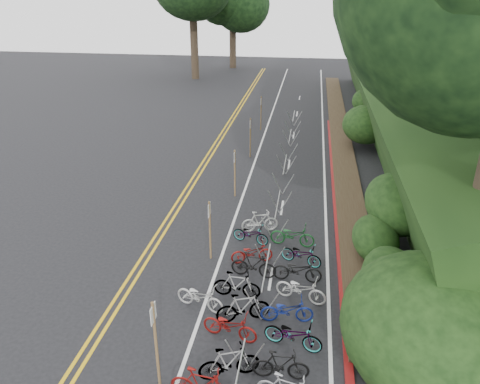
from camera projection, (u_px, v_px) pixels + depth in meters
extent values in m
plane|color=black|center=(158.00, 344.00, 14.24)|extent=(120.00, 120.00, 0.00)
cube|color=gold|center=(178.00, 201.00, 23.55)|extent=(0.12, 80.00, 0.01)
cube|color=gold|center=(184.00, 201.00, 23.51)|extent=(0.12, 80.00, 0.01)
cube|color=silver|center=(240.00, 205.00, 23.12)|extent=(0.12, 80.00, 0.01)
cube|color=silver|center=(326.00, 211.00, 22.54)|extent=(0.12, 80.00, 0.01)
cube|color=silver|center=(271.00, 278.00, 17.42)|extent=(0.10, 1.60, 0.01)
cube|color=silver|center=(282.00, 208.00, 22.83)|extent=(0.10, 1.60, 0.01)
cube|color=silver|center=(289.00, 164.00, 28.24)|extent=(0.10, 1.60, 0.01)
cube|color=silver|center=(294.00, 135.00, 33.65)|extent=(0.10, 1.60, 0.01)
cube|color=silver|center=(297.00, 114.00, 39.06)|extent=(0.10, 1.60, 0.01)
cube|color=silver|center=(300.00, 98.00, 44.47)|extent=(0.10, 1.60, 0.01)
cube|color=maroon|center=(335.00, 193.00, 24.26)|extent=(0.25, 28.00, 0.10)
cube|color=black|center=(452.00, 102.00, 31.07)|extent=(12.32, 44.00, 9.11)
cube|color=#382819|center=(340.00, 136.00, 33.16)|extent=(1.40, 44.00, 0.16)
ellipsoid|color=#284C19|center=(392.00, 280.00, 15.53)|extent=(2.00, 2.80, 1.60)
ellipsoid|color=#284C19|center=(396.00, 203.00, 19.72)|extent=(2.60, 3.64, 2.08)
ellipsoid|color=#284C19|center=(404.00, 149.00, 24.78)|extent=(2.20, 3.08, 1.76)
ellipsoid|color=#284C19|center=(365.00, 124.00, 30.56)|extent=(3.00, 4.20, 2.40)
ellipsoid|color=#284C19|center=(368.00, 101.00, 35.81)|extent=(2.40, 3.36, 1.92)
ellipsoid|color=#284C19|center=(380.00, 83.00, 38.95)|extent=(2.80, 3.92, 2.24)
ellipsoid|color=#284C19|center=(375.00, 238.00, 18.32)|extent=(1.80, 2.52, 1.44)
ellipsoid|color=#284C19|center=(408.00, 118.00, 28.03)|extent=(3.20, 4.48, 2.56)
ellipsoid|color=black|center=(435.00, 328.00, 13.10)|extent=(5.28, 6.16, 3.52)
cylinder|color=#2D2319|center=(466.00, 77.00, 21.01)|extent=(0.89, 0.89, 7.36)
cylinder|color=#2D2319|center=(476.00, 32.00, 27.39)|extent=(0.95, 0.95, 8.34)
cylinder|color=#2D2319|center=(426.00, 38.00, 35.21)|extent=(0.87, 0.87, 6.87)
cylinder|color=#2D2319|center=(439.00, 15.00, 41.59)|extent=(0.92, 0.92, 7.85)
cylinder|color=#2D2319|center=(194.00, 50.00, 52.03)|extent=(0.84, 0.84, 6.38)
cylinder|color=#2D2319|center=(233.00, 44.00, 58.93)|extent=(0.81, 0.81, 5.89)
cylinder|color=#9D9E9F|center=(235.00, 356.00, 13.05)|extent=(0.55, 0.04, 1.07)
cylinder|color=#9D9E9F|center=(254.00, 358.00, 12.98)|extent=(0.55, 0.04, 1.07)
cylinder|color=#9D9E9F|center=(266.00, 266.00, 16.06)|extent=(0.05, 3.00, 0.05)
cylinder|color=#9D9E9F|center=(253.00, 304.00, 15.08)|extent=(0.58, 0.04, 1.13)
cylinder|color=#9D9E9F|center=(270.00, 306.00, 15.00)|extent=(0.58, 0.04, 1.13)
cylinder|color=#9D9E9F|center=(262.00, 258.00, 17.60)|extent=(0.58, 0.04, 1.13)
cylinder|color=#9D9E9F|center=(277.00, 259.00, 17.52)|extent=(0.58, 0.04, 1.13)
cylinder|color=#9D9E9F|center=(278.00, 204.00, 20.57)|extent=(0.05, 3.00, 0.05)
cylinder|color=#9D9E9F|center=(268.00, 230.00, 19.58)|extent=(0.58, 0.04, 1.13)
cylinder|color=#9D9E9F|center=(281.00, 231.00, 19.51)|extent=(0.58, 0.04, 1.13)
cylinder|color=#9D9E9F|center=(274.00, 202.00, 22.11)|extent=(0.58, 0.04, 1.13)
cylinder|color=#9D9E9F|center=(285.00, 203.00, 22.03)|extent=(0.58, 0.04, 1.13)
cylinder|color=#9D9E9F|center=(285.00, 164.00, 25.08)|extent=(0.05, 3.00, 0.05)
cylinder|color=#9D9E9F|center=(277.00, 184.00, 24.09)|extent=(0.58, 0.04, 1.13)
cylinder|color=#9D9E9F|center=(288.00, 184.00, 24.01)|extent=(0.58, 0.04, 1.13)
cylinder|color=#9D9E9F|center=(281.00, 165.00, 26.61)|extent=(0.58, 0.04, 1.13)
cylinder|color=#9D9E9F|center=(291.00, 165.00, 26.54)|extent=(0.58, 0.04, 1.13)
cylinder|color=#9D9E9F|center=(290.00, 136.00, 29.59)|extent=(0.05, 3.00, 0.05)
cylinder|color=#9D9E9F|center=(284.00, 152.00, 28.60)|extent=(0.58, 0.04, 1.13)
cylinder|color=#9D9E9F|center=(293.00, 152.00, 28.52)|extent=(0.58, 0.04, 1.13)
cylinder|color=#9D9E9F|center=(286.00, 138.00, 31.12)|extent=(0.58, 0.04, 1.13)
cylinder|color=#9D9E9F|center=(295.00, 139.00, 31.05)|extent=(0.58, 0.04, 1.13)
cylinder|color=#9D9E9F|center=(294.00, 116.00, 34.09)|extent=(0.05, 3.00, 0.05)
cylinder|color=#9D9E9F|center=(288.00, 129.00, 33.11)|extent=(0.58, 0.04, 1.13)
cylinder|color=#9D9E9F|center=(296.00, 129.00, 33.03)|extent=(0.58, 0.04, 1.13)
cylinder|color=#9D9E9F|center=(290.00, 118.00, 35.63)|extent=(0.58, 0.04, 1.13)
cylinder|color=#9D9E9F|center=(298.00, 119.00, 35.55)|extent=(0.58, 0.04, 1.13)
cylinder|color=brown|center=(156.00, 345.00, 12.27)|extent=(0.08, 0.08, 2.74)
cube|color=silver|center=(153.00, 314.00, 11.85)|extent=(0.02, 0.40, 0.50)
cylinder|color=brown|center=(210.00, 231.00, 18.16)|extent=(0.08, 0.08, 2.50)
cube|color=silver|center=(209.00, 210.00, 17.79)|extent=(0.02, 0.40, 0.50)
cylinder|color=brown|center=(235.00, 174.00, 23.56)|extent=(0.08, 0.08, 2.50)
cube|color=silver|center=(235.00, 157.00, 23.19)|extent=(0.02, 0.40, 0.50)
cylinder|color=brown|center=(250.00, 138.00, 28.97)|extent=(0.08, 0.08, 2.50)
cube|color=silver|center=(250.00, 124.00, 28.60)|extent=(0.02, 0.40, 0.50)
cylinder|color=brown|center=(261.00, 113.00, 34.38)|extent=(0.08, 0.08, 2.50)
cube|color=silver|center=(261.00, 101.00, 34.01)|extent=(0.02, 0.40, 0.50)
imported|color=beige|center=(200.00, 297.00, 15.62)|extent=(1.14, 1.88, 0.93)
imported|color=slate|center=(229.00, 362.00, 12.85)|extent=(1.10, 1.80, 1.05)
imported|color=black|center=(281.00, 365.00, 12.82)|extent=(0.52, 1.61, 0.96)
imported|color=maroon|center=(230.00, 326.00, 14.31)|extent=(0.99, 1.87, 0.93)
imported|color=slate|center=(293.00, 334.00, 13.94)|extent=(1.03, 1.90, 0.95)
imported|color=slate|center=(243.00, 307.00, 15.01)|extent=(1.11, 1.84, 1.07)
imported|color=navy|center=(287.00, 310.00, 15.02)|extent=(0.80, 1.77, 0.90)
imported|color=slate|center=(237.00, 285.00, 16.17)|extent=(0.56, 1.69, 1.00)
imported|color=beige|center=(301.00, 289.00, 16.01)|extent=(1.09, 1.89, 0.94)
imported|color=black|center=(254.00, 265.00, 17.30)|extent=(0.63, 1.75, 1.03)
imported|color=black|center=(297.00, 270.00, 17.06)|extent=(0.70, 1.83, 0.95)
imported|color=maroon|center=(252.00, 253.00, 18.23)|extent=(1.07, 1.75, 0.87)
imported|color=slate|center=(301.00, 254.00, 18.10)|extent=(1.14, 1.77, 0.88)
imported|color=slate|center=(251.00, 234.00, 19.61)|extent=(0.96, 1.68, 0.84)
imported|color=#144C1E|center=(292.00, 235.00, 19.38)|extent=(0.82, 1.90, 0.97)
imported|color=beige|center=(260.00, 221.00, 20.48)|extent=(0.93, 1.70, 0.98)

